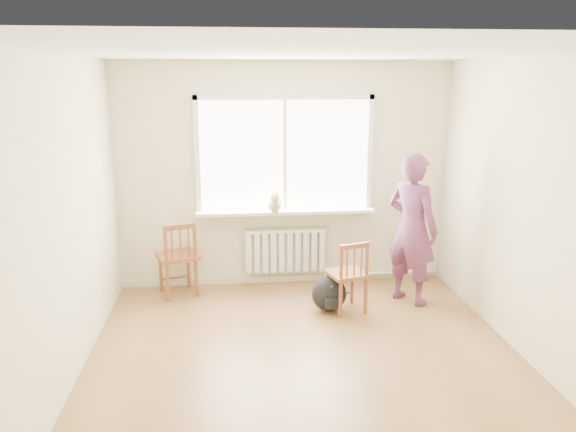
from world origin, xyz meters
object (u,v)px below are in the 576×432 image
object	(u,v)px
chair_right	(349,276)
cat	(274,203)
person	(412,229)
backpack	(329,294)
chair_left	(179,259)

from	to	relation	value
chair_right	cat	xyz separation A→B (m)	(-0.74, 0.82, 0.65)
person	backpack	distance (m)	1.18
chair_right	person	size ratio (longest dim) A/B	0.47
chair_left	chair_right	size ratio (longest dim) A/B	1.10
person	backpack	world-z (taller)	person
cat	backpack	bearing A→B (deg)	-55.01
chair_right	backpack	size ratio (longest dim) A/B	2.13
cat	backpack	distance (m)	1.28
chair_left	chair_right	distance (m)	1.99
cat	chair_left	bearing A→B (deg)	-172.52
cat	chair_right	bearing A→B (deg)	-48.00
cat	backpack	xyz separation A→B (m)	(0.54, -0.76, -0.87)
person	cat	bearing A→B (deg)	30.69
chair_right	backpack	world-z (taller)	chair_right
cat	backpack	size ratio (longest dim) A/B	1.08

